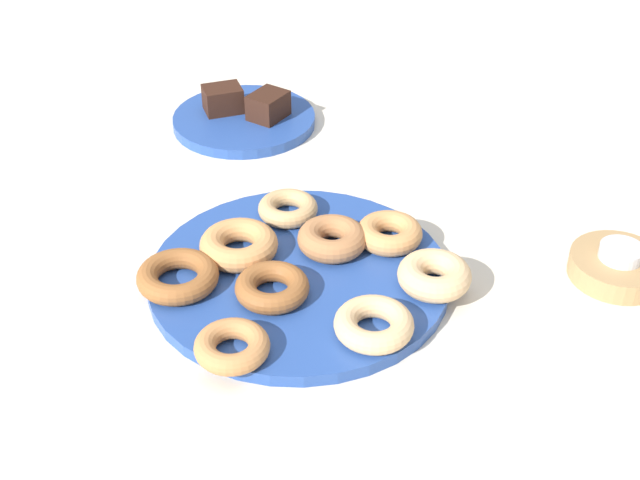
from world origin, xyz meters
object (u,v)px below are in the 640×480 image
donut_5 (374,324)px  donut_1 (332,239)px  donut_plate (299,275)px  donut_6 (178,276)px  donut_4 (239,245)px  brownie_near (223,99)px  donut_0 (232,346)px  donut_7 (434,275)px  donut_8 (272,287)px  donut_3 (288,208)px  candle_holder (618,267)px  donut_2 (389,233)px  tealight (621,252)px  cake_plate (244,120)px  brownie_far (268,106)px

donut_5 → donut_1: bearing=158.8°
donut_plate → donut_6: (-0.06, -0.12, 0.02)m
donut_4 → brownie_near: (-0.33, 0.18, 0.01)m
donut_plate → donut_0: 0.16m
donut_5 → donut_7: bearing=101.8°
donut_6 → donut_8: same height
donut_3 → donut_6: donut_6 is taller
donut_plate → candle_holder: bearing=54.9°
donut_2 → donut_8: donut_2 is taller
candle_holder → donut_1: bearing=-132.3°
donut_8 → brownie_near: brownie_near is taller
tealight → cake_plate: bearing=-165.7°
candle_holder → brownie_near: bearing=-165.0°
donut_6 → donut_1: bearing=75.5°
donut_7 → brownie_far: size_ratio=1.48×
donut_1 → donut_6: size_ratio=0.89×
cake_plate → brownie_far: 0.05m
donut_1 → cake_plate: size_ratio=0.38×
donut_0 → brownie_far: brownie_far is taller
donut_2 → donut_plate: bearing=-98.8°
donut_8 → donut_2: bearing=90.6°
donut_2 → donut_8: bearing=-89.4°
donut_8 → donut_3: bearing=139.0°
donut_7 → donut_6: bearing=-126.8°
cake_plate → brownie_near: bearing=-153.4°
donut_plate → donut_5: 0.14m
donut_1 → brownie_far: size_ratio=1.47×
donut_0 → donut_1: 0.21m
brownie_near → donut_4: bearing=-28.4°
donut_5 → candle_holder: 0.31m
brownie_near → donut_7: bearing=-3.9°
donut_plate → candle_holder: (0.21, 0.30, 0.01)m
brownie_far → tealight: size_ratio=1.11×
brownie_far → donut_3: bearing=-28.5°
donut_4 → candle_holder: (0.28, 0.34, -0.02)m
tealight → donut_7: bearing=-116.7°
donut_2 → donut_3: 0.13m
brownie_far → donut_7: bearing=-9.8°
donut_2 → donut_4: donut_4 is taller
donut_5 → donut_8: size_ratio=1.02×
donut_4 → brownie_far: 0.35m
donut_3 → donut_4: bearing=-70.2°
donut_0 → donut_2: donut_2 is taller
donut_2 → tealight: (0.19, 0.18, 0.01)m
donut_4 → candle_holder: bearing=50.7°
donut_1 → donut_5: size_ratio=0.98×
donut_1 → brownie_near: (-0.38, 0.08, 0.01)m
donut_5 → candle_holder: donut_5 is taller
donut_1 → candle_holder: 0.33m
donut_0 → donut_3: (-0.17, 0.19, -0.00)m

